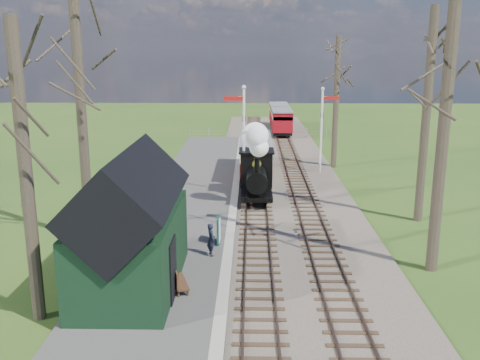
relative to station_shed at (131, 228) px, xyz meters
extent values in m
plane|color=#305319|center=(4.30, -4.00, -2.27)|extent=(140.00, 140.00, 0.00)
ellipsoid|color=#385B23|center=(-20.70, 56.00, -17.03)|extent=(57.60, 36.00, 16.20)
ellipsoid|color=#385B23|center=(14.30, 61.00, -20.31)|extent=(70.40, 44.00, 19.80)
ellipsoid|color=#385B23|center=(-3.70, 66.00, -18.67)|extent=(64.00, 40.00, 18.00)
cube|color=brown|center=(5.60, 18.00, -2.22)|extent=(8.00, 60.00, 0.10)
cube|color=brown|center=(3.80, 18.00, -2.13)|extent=(0.07, 60.00, 0.12)
cube|color=brown|center=(4.80, 18.00, -2.13)|extent=(0.07, 60.00, 0.12)
cube|color=#38281C|center=(4.30, 18.00, -2.17)|extent=(1.60, 60.00, 0.09)
cube|color=brown|center=(6.40, 18.00, -2.13)|extent=(0.07, 60.00, 0.12)
cube|color=brown|center=(7.40, 18.00, -2.13)|extent=(0.07, 60.00, 0.12)
cube|color=#38281C|center=(6.90, 18.00, -2.17)|extent=(1.60, 60.00, 0.09)
cube|color=#474442|center=(0.80, 10.00, -2.17)|extent=(5.00, 44.00, 0.20)
cube|color=#B2AD9E|center=(3.10, 10.00, -2.16)|extent=(0.40, 44.00, 0.21)
cube|color=black|center=(0.00, 0.00, -0.77)|extent=(3.00, 6.00, 2.60)
cube|color=black|center=(0.00, 0.00, 1.08)|extent=(3.25, 6.30, 3.25)
cube|color=black|center=(1.52, -1.00, -1.07)|extent=(0.06, 1.20, 2.00)
cylinder|color=silver|center=(3.60, 12.00, 0.73)|extent=(0.14, 0.14, 6.00)
sphere|color=silver|center=(3.60, 12.00, 3.83)|extent=(0.24, 0.24, 0.24)
cube|color=#B7140F|center=(3.05, 12.00, 3.23)|extent=(1.10, 0.08, 0.22)
cube|color=black|center=(3.60, 12.00, 2.13)|extent=(0.18, 0.06, 0.30)
cylinder|color=silver|center=(8.60, 18.00, 0.48)|extent=(0.14, 0.14, 5.50)
sphere|color=silver|center=(8.60, 18.00, 3.33)|extent=(0.24, 0.24, 0.24)
cube|color=#B7140F|center=(9.15, 18.00, 2.73)|extent=(1.10, 0.08, 0.22)
cube|color=black|center=(8.60, 18.00, 1.63)|extent=(0.18, 0.06, 0.30)
cylinder|color=#382D23|center=(-2.50, -2.00, 2.23)|extent=(0.39, 0.39, 9.00)
cylinder|color=#382D23|center=(-3.00, 5.00, 3.23)|extent=(0.41, 0.41, 11.00)
cylinder|color=#382D23|center=(10.80, 2.00, 3.73)|extent=(0.42, 0.42, 12.00)
cylinder|color=#382D23|center=(12.10, 8.00, 2.73)|extent=(0.40, 0.40, 10.00)
cylinder|color=#382D23|center=(9.80, 20.00, 2.23)|extent=(0.39, 0.39, 9.00)
cube|color=slate|center=(4.60, 32.00, -1.52)|extent=(12.60, 0.02, 0.01)
cube|color=slate|center=(4.60, 32.00, -1.82)|extent=(12.60, 0.02, 0.02)
cylinder|color=slate|center=(4.60, 32.00, -1.77)|extent=(0.08, 0.08, 1.00)
cube|color=black|center=(4.30, 11.05, -1.63)|extent=(1.64, 3.86, 0.24)
cylinder|color=black|center=(4.30, 10.47, -0.76)|extent=(1.06, 2.51, 1.06)
cube|color=black|center=(4.30, 12.20, -0.67)|extent=(1.74, 1.55, 1.93)
cylinder|color=black|center=(4.30, 9.50, 0.11)|extent=(0.27, 0.27, 0.77)
sphere|color=gold|center=(4.30, 10.76, -0.09)|extent=(0.50, 0.50, 0.50)
sphere|color=white|center=(4.40, 9.50, 1.02)|extent=(0.97, 0.97, 0.97)
sphere|color=white|center=(4.20, 9.60, 1.60)|extent=(1.35, 1.35, 1.35)
cylinder|color=black|center=(3.80, 9.89, -1.76)|extent=(0.10, 0.62, 0.62)
cylinder|color=black|center=(4.80, 9.89, -1.76)|extent=(0.10, 0.62, 0.62)
cube|color=black|center=(4.30, 17.05, -1.73)|extent=(1.83, 6.76, 0.29)
cube|color=maroon|center=(4.30, 17.05, -1.15)|extent=(1.93, 6.76, 0.87)
cube|color=beige|center=(4.30, 17.05, -0.28)|extent=(1.93, 6.76, 0.87)
cube|color=slate|center=(4.30, 17.05, 0.20)|extent=(2.03, 6.95, 0.12)
cube|color=black|center=(6.90, 33.94, -1.75)|extent=(1.73, 4.56, 0.27)
cube|color=maroon|center=(6.90, 33.94, -1.20)|extent=(1.82, 4.56, 0.82)
cube|color=beige|center=(6.90, 33.94, -0.38)|extent=(1.82, 4.56, 0.82)
cube|color=slate|center=(6.90, 33.94, 0.07)|extent=(1.91, 4.74, 0.11)
cube|color=black|center=(6.90, 39.44, -1.75)|extent=(1.73, 4.56, 0.27)
cube|color=maroon|center=(6.90, 39.44, -1.20)|extent=(1.82, 4.56, 0.82)
cube|color=beige|center=(6.90, 39.44, -0.38)|extent=(1.82, 4.56, 0.82)
cube|color=slate|center=(6.90, 39.44, 0.07)|extent=(1.91, 4.74, 0.11)
cube|color=#0F483B|center=(2.66, 4.15, -1.50)|extent=(0.10, 0.77, 1.13)
cube|color=silver|center=(2.71, 4.15, -1.50)|extent=(0.03, 0.67, 0.92)
cube|color=#4A2D1A|center=(1.61, -0.23, -1.83)|extent=(0.81, 1.49, 0.06)
cube|color=#4A2D1A|center=(1.44, -0.28, -1.56)|extent=(0.47, 1.38, 0.61)
cube|color=#4A2D1A|center=(1.77, -0.84, -1.97)|extent=(0.06, 0.06, 0.20)
cube|color=#4A2D1A|center=(1.46, 0.38, -1.97)|extent=(0.06, 0.06, 0.20)
imported|color=black|center=(2.45, 2.79, -1.41)|extent=(0.46, 0.56, 1.31)
camera|label=1|loc=(4.00, -16.87, 5.80)|focal=40.00mm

